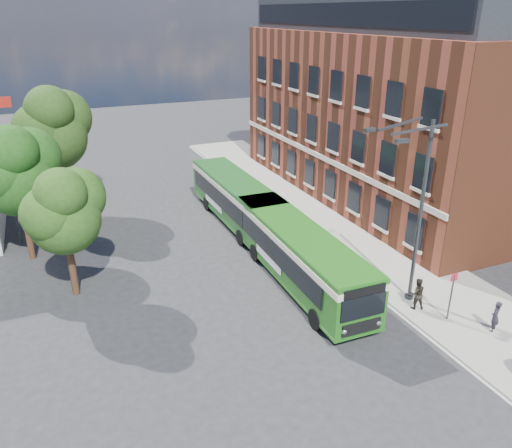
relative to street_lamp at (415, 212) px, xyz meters
name	(u,v)px	position (x,y,z in m)	size (l,w,h in m)	color
ground	(297,303)	(-4.84, 2.00, -4.79)	(120.00, 120.00, 0.00)	#29292C
pavement	(333,222)	(2.16, 10.00, -4.72)	(6.00, 48.00, 0.15)	gray
kerb_line	(294,230)	(-0.89, 10.00, -4.79)	(0.12, 48.00, 0.01)	beige
brick_office	(391,103)	(9.16, 14.00, 2.18)	(12.10, 26.00, 14.20)	brown
flagpole	(7,166)	(-17.29, 15.00, 0.15)	(0.95, 0.10, 9.00)	#343639
street_lamp	(415,212)	(0.00, 0.00, 0.00)	(2.96, 2.38, 9.00)	#343639
bus_stop_sign	(451,293)	(0.76, -2.20, -3.28)	(0.35, 0.08, 2.52)	#343639
bus_front	(299,251)	(-3.84, 3.84, -2.96)	(2.89, 12.14, 3.02)	#206419
bus_rear	(236,196)	(-3.76, 12.99, -2.96)	(2.69, 11.28, 3.02)	#1F5B1E
pedestrian_a	(495,316)	(1.96, -3.72, -3.90)	(0.54, 0.35, 1.48)	black
pedestrian_b	(417,294)	(0.02, -0.87, -3.85)	(0.77, 0.60, 1.59)	black
tree_left	(64,209)	(-14.72, 7.23, -0.16)	(4.05, 3.85, 6.83)	#362113
tree_mid	(17,169)	(-16.67, 12.40, 0.60)	(4.71, 4.48, 7.95)	#362113
tree_right	(53,127)	(-14.38, 19.61, 1.29)	(5.30, 5.04, 8.95)	#362113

